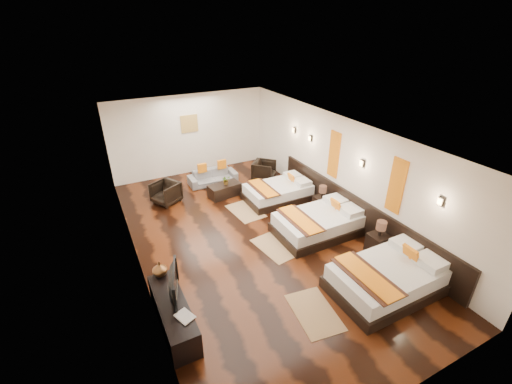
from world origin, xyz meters
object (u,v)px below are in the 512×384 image
tv (170,284)px  book (179,321)px  tv_console (173,314)px  table_plant (226,180)px  bed_far (279,192)px  armchair_left (166,193)px  bed_mid (319,223)px  armchair_right (264,170)px  nightstand_b (322,202)px  bed_near (389,277)px  nightstand_a (378,241)px  figurine (160,269)px  sofa (213,177)px  coffee_table (225,190)px

tv → book: bearing=-167.3°
tv_console → table_plant: size_ratio=6.33×
book → bed_far: bearing=42.3°
bed_far → armchair_left: (-3.15, 1.38, 0.07)m
bed_mid → armchair_right: bearing=85.2°
nightstand_b → bed_mid: bearing=-130.1°
bed_near → nightstand_a: bearing=54.3°
tv_console → figurine: 0.93m
sofa → coffee_table: bearing=-89.5°
bed_mid → figurine: figurine is taller
bed_mid → bed_near: bearing=-90.0°
bed_far → nightstand_b: size_ratio=2.50×
bed_near → armchair_left: bed_near is taller
coffee_table → bed_far: bearing=-35.0°
bed_near → tv_console: size_ratio=1.30×
tv → figurine: tv is taller
figurine → table_plant: bearing=50.7°
armchair_left → book: bearing=-40.1°
tv_console → armchair_left: size_ratio=2.46×
table_plant → bed_near: bearing=-76.0°
figurine → armchair_left: size_ratio=0.41×
book → sofa: bearing=64.5°
figurine → bed_far: bearing=30.9°
book → armchair_left: size_ratio=0.45×
nightstand_b → tv_console: bearing=-156.4°
nightstand_a → sofa: bearing=111.6°
bed_far → armchair_right: bed_far is taller
nightstand_a → figurine: nightstand_a is taller
sofa → table_plant: bearing=-86.6°
tv → coffee_table: bearing=-16.6°
armchair_left → armchair_right: armchair_left is taller
bed_mid → nightstand_b: 1.16m
tv_console → coffee_table: bearing=57.1°
book → tv_console: bearing=90.0°
bed_mid → bed_far: bearing=90.1°
tv_console → bed_far: bearing=38.5°
nightstand_b → armchair_left: nightstand_b is taller
tv → coffee_table: tv is taller
nightstand_a → table_plant: (-2.10, 4.37, 0.24)m
armchair_right → nightstand_b: bearing=-125.5°
bed_mid → coffee_table: size_ratio=2.23×
nightstand_b → armchair_right: size_ratio=1.11×
nightstand_b → bed_far: bearing=122.4°
tv → armchair_left: tv is taller
armchair_left → nightstand_b: bearing=27.9°
nightstand_a → coffee_table: size_ratio=0.87×
bed_far → nightstand_a: (0.75, -3.40, 0.04)m
bed_near → bed_mid: size_ratio=1.05×
bed_far → figurine: size_ratio=6.63×
nightstand_b → tv: size_ratio=0.85×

